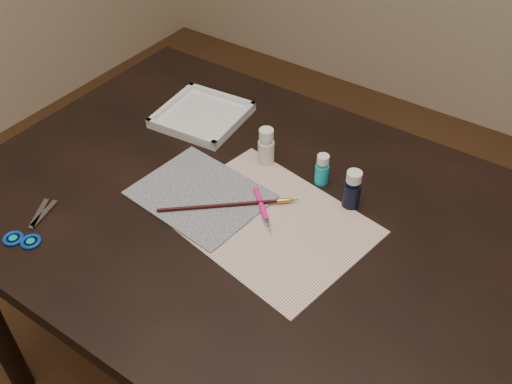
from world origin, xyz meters
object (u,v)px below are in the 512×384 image
Objects in this scene: paint_bottle_cyan at (322,169)px; palette_tray at (202,115)px; scissors at (32,222)px; paint_bottle_white at (266,146)px; paper at (268,221)px; canvas at (200,195)px; paint_bottle_navy at (352,189)px.

palette_tray is at bearing 173.20° from paint_bottle_cyan.
palette_tray is (0.05, 0.51, 0.01)m from scissors.
palette_tray is (-0.24, 0.06, -0.03)m from paint_bottle_white.
canvas reaches higher than paper.
scissors reaches higher than paper.
paint_bottle_cyan is 0.37× the size of palette_tray.
paint_bottle_navy is at bearing -9.10° from palette_tray.
canvas is 0.19m from paint_bottle_white.
paint_bottle_white is 0.25m from palette_tray.
paint_bottle_cyan reaches higher than scissors.
paint_bottle_navy is 0.57× the size of scissors.
scissors is (-0.40, -0.29, 0.00)m from paper.
canvas is at bearing -135.71° from paint_bottle_cyan.
paper is at bearing -129.58° from paint_bottle_navy.
paper is 2.51× the size of scissors.
scissors is at bearing -131.30° from canvas.
canvas is 0.33m from paint_bottle_navy.
paint_bottle_cyan is at bearing 80.61° from paper.
canvas is 0.30m from palette_tray.
paint_bottle_white is 1.02× the size of paint_bottle_navy.
canvas is 1.71× the size of scissors.
paint_bottle_navy is at bearing 50.42° from paper.
scissors is at bearing -140.51° from paint_bottle_navy.
paint_bottle_navy is 0.45× the size of palette_tray.
paint_bottle_navy is (0.29, 0.16, 0.04)m from canvas.
scissors is 0.51m from palette_tray.
paint_bottle_white reaches higher than paint_bottle_navy.
scissors is (-0.43, -0.46, -0.03)m from paint_bottle_cyan.
scissors is at bearing -122.76° from paint_bottle_white.
paint_bottle_white is 0.23m from paint_bottle_navy.
paint_bottle_cyan is (0.03, 0.17, 0.04)m from paper.
palette_tray reaches higher than paper.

